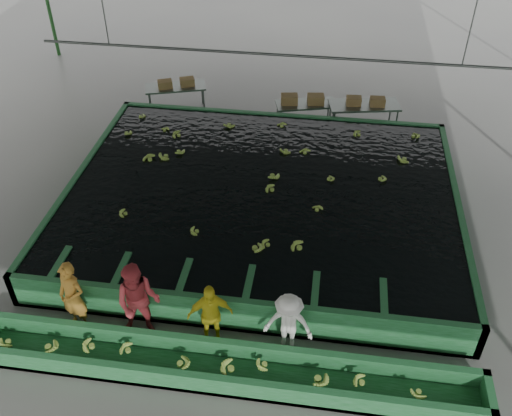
# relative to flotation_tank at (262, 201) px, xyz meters

# --- Properties ---
(ground) EXTENTS (80.00, 80.00, 0.00)m
(ground) POSITION_rel_flotation_tank_xyz_m (0.00, -1.50, -0.45)
(ground) COLOR #62635E
(ground) RESTS_ON ground
(shed_roof) EXTENTS (20.00, 22.00, 0.04)m
(shed_roof) POSITION_rel_flotation_tank_xyz_m (0.00, -1.50, 4.55)
(shed_roof) COLOR gray
(shed_roof) RESTS_ON shed_posts
(shed_posts) EXTENTS (20.00, 22.00, 5.00)m
(shed_posts) POSITION_rel_flotation_tank_xyz_m (0.00, -1.50, 2.05)
(shed_posts) COLOR #205220
(shed_posts) RESTS_ON ground
(flotation_tank) EXTENTS (10.00, 8.00, 0.90)m
(flotation_tank) POSITION_rel_flotation_tank_xyz_m (0.00, 0.00, 0.00)
(flotation_tank) COLOR #246535
(flotation_tank) RESTS_ON ground
(tank_water) EXTENTS (9.70, 7.70, 0.00)m
(tank_water) POSITION_rel_flotation_tank_xyz_m (0.00, -0.00, 0.40)
(tank_water) COLOR black
(tank_water) RESTS_ON flotation_tank
(sorting_trough) EXTENTS (10.00, 1.00, 0.50)m
(sorting_trough) POSITION_rel_flotation_tank_xyz_m (0.00, -5.10, -0.20)
(sorting_trough) COLOR #246535
(sorting_trough) RESTS_ON ground
(cableway_rail) EXTENTS (0.08, 0.08, 14.00)m
(cableway_rail) POSITION_rel_flotation_tank_xyz_m (0.00, 3.50, 2.55)
(cableway_rail) COLOR #59605B
(cableway_rail) RESTS_ON shed_roof
(rail_hanger_left) EXTENTS (0.04, 0.04, 2.00)m
(rail_hanger_left) POSITION_rel_flotation_tank_xyz_m (-5.00, 3.50, 3.55)
(rail_hanger_left) COLOR #59605B
(rail_hanger_left) RESTS_ON shed_roof
(rail_hanger_right) EXTENTS (0.04, 0.04, 2.00)m
(rail_hanger_right) POSITION_rel_flotation_tank_xyz_m (5.00, 3.50, 3.55)
(rail_hanger_right) COLOR #59605B
(rail_hanger_right) RESTS_ON shed_roof
(worker_a) EXTENTS (0.72, 0.57, 1.72)m
(worker_a) POSITION_rel_flotation_tank_xyz_m (-3.32, -4.30, 0.41)
(worker_a) COLOR #BB802A
(worker_a) RESTS_ON ground
(worker_b) EXTENTS (1.01, 0.83, 1.88)m
(worker_b) POSITION_rel_flotation_tank_xyz_m (-1.91, -4.30, 0.49)
(worker_b) COLOR #B9373D
(worker_b) RESTS_ON ground
(worker_c) EXTENTS (1.00, 0.66, 1.57)m
(worker_c) POSITION_rel_flotation_tank_xyz_m (-0.45, -4.30, 0.34)
(worker_c) COLOR gold
(worker_c) RESTS_ON ground
(worker_d) EXTENTS (1.02, 0.63, 1.53)m
(worker_d) POSITION_rel_flotation_tank_xyz_m (1.13, -4.30, 0.32)
(worker_d) COLOR silver
(worker_d) RESTS_ON ground
(packing_table_left) EXTENTS (2.16, 1.38, 0.91)m
(packing_table_left) POSITION_rel_flotation_tank_xyz_m (-3.67, 5.30, 0.01)
(packing_table_left) COLOR #59605B
(packing_table_left) RESTS_ON ground
(packing_table_mid) EXTENTS (2.04, 1.25, 0.87)m
(packing_table_mid) POSITION_rel_flotation_tank_xyz_m (0.76, 4.80, -0.02)
(packing_table_mid) COLOR #59605B
(packing_table_mid) RESTS_ON ground
(packing_table_right) EXTENTS (2.33, 1.29, 1.00)m
(packing_table_right) POSITION_rel_flotation_tank_xyz_m (2.61, 4.75, 0.05)
(packing_table_right) COLOR #59605B
(packing_table_right) RESTS_ON ground
(box_stack_left) EXTENTS (1.24, 0.77, 0.26)m
(box_stack_left) POSITION_rel_flotation_tank_xyz_m (-3.62, 5.26, 0.46)
(box_stack_left) COLOR brown
(box_stack_left) RESTS_ON packing_table_left
(box_stack_mid) EXTENTS (1.41, 0.57, 0.29)m
(box_stack_mid) POSITION_rel_flotation_tank_xyz_m (0.65, 4.77, 0.42)
(box_stack_mid) COLOR brown
(box_stack_mid) RESTS_ON packing_table_mid
(box_stack_right) EXTENTS (1.22, 0.42, 0.26)m
(box_stack_right) POSITION_rel_flotation_tank_xyz_m (2.63, 4.70, 0.55)
(box_stack_right) COLOR brown
(box_stack_right) RESTS_ON packing_table_right
(floating_bananas) EXTENTS (8.75, 5.97, 0.12)m
(floating_bananas) POSITION_rel_flotation_tank_xyz_m (0.00, 0.80, 0.40)
(floating_bananas) COLOR #89AC3E
(floating_bananas) RESTS_ON tank_water
(trough_bananas) EXTENTS (9.45, 0.63, 0.13)m
(trough_bananas) POSITION_rel_flotation_tank_xyz_m (0.00, -5.10, -0.05)
(trough_bananas) COLOR #89AC3E
(trough_bananas) RESTS_ON sorting_trough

